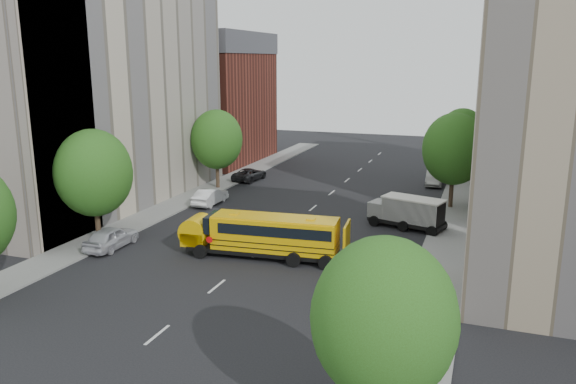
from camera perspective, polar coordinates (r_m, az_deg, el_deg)
The scene contains 20 objects.
ground at distance 38.76m, azimuth -1.88°, elevation -5.24°, with size 120.00×120.00×0.00m, color black.
sidewalk_left at distance 48.09m, azimuth -12.49°, elevation -1.78°, with size 3.00×80.00×0.12m, color slate.
sidewalk_right at distance 41.05m, azimuth 15.95°, elevation -4.60°, with size 3.00×80.00×0.12m, color slate.
lane_markings at distance 47.80m, azimuth 2.54°, elevation -1.64°, with size 0.15×64.00×0.01m, color silver.
building_left_cream at distance 51.15m, azimuth -18.73°, elevation 10.02°, with size 10.00×26.00×20.00m, color #BBAE96.
building_left_redbrick at distance 69.96m, azimuth -7.23°, elevation 8.44°, with size 10.00×15.00×13.00m, color maroon.
building_left_near at distance 43.51m, azimuth -27.17°, elevation 6.82°, with size 10.00×7.00×17.00m, color tan.
building_right_far at distance 54.40m, azimuth 24.67°, elevation 8.62°, with size 10.00×22.00×18.00m, color tan.
building_right_sidewall at distance 43.47m, azimuth 25.75°, elevation 7.62°, with size 10.10×0.30×18.00m, color brown.
street_tree_1 at distance 39.61m, azimuth -19.13°, elevation 1.84°, with size 5.12×5.12×7.90m.
street_tree_2 at distance 54.58m, azimuth -7.27°, elevation 5.31°, with size 4.99×4.99×7.71m.
street_tree_3 at distance 18.13m, azimuth 9.69°, elevation -12.63°, with size 4.61×4.61×7.11m.
street_tree_4 at distance 48.73m, azimuth 16.53°, elevation 4.21°, with size 5.25×5.25×8.10m.
street_tree_5 at distance 60.66m, azimuth 17.24°, elevation 5.50°, with size 4.86×4.86×7.51m.
school_bus at distance 35.71m, azimuth -2.55°, elevation -4.25°, with size 10.07×3.20×2.79m.
safari_truck at distance 42.78m, azimuth 12.04°, elevation -1.97°, with size 5.90×3.44×2.39m.
parked_car_0 at distance 39.40m, azimuth -17.52°, elevation -4.41°, with size 1.78×4.43×1.51m, color silver.
parked_car_1 at distance 49.26m, azimuth -7.91°, elevation -0.45°, with size 1.51×4.33×1.43m, color white.
parked_car_2 at distance 58.72m, azimuth -3.93°, elevation 1.81°, with size 2.14×4.64×1.29m, color black.
parked_car_5 at distance 58.34m, azimuth 14.66°, elevation 1.43°, with size 1.58×4.52×1.49m, color gray.
Camera 1 is at (13.64, -34.12, 12.34)m, focal length 35.00 mm.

